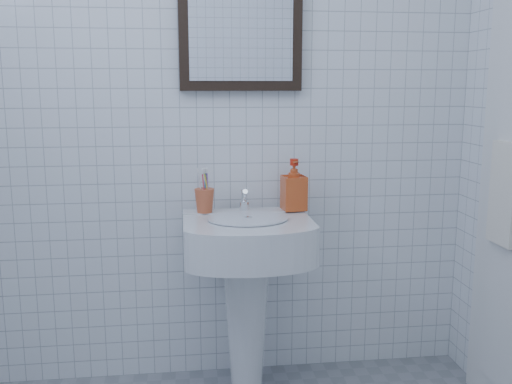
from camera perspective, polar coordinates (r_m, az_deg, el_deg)
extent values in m
cube|color=white|center=(2.39, -4.34, 10.30)|extent=(2.20, 0.02, 2.50)
cone|color=white|center=(2.40, -0.97, -12.79)|extent=(0.19, 0.19, 0.62)
cube|color=white|center=(2.23, -0.87, -4.56)|extent=(0.50, 0.35, 0.15)
cube|color=white|center=(2.35, -1.24, -2.14)|extent=(0.50, 0.09, 0.03)
cylinder|color=white|center=(2.19, -0.80, -2.64)|extent=(0.31, 0.31, 0.01)
cylinder|color=silver|center=(2.32, -1.19, -1.46)|extent=(0.04, 0.04, 0.04)
cylinder|color=silver|center=(2.30, -1.16, -0.36)|extent=(0.02, 0.08, 0.06)
cylinder|color=silver|center=(2.33, -1.24, -0.61)|extent=(0.03, 0.04, 0.07)
imported|color=red|center=(2.34, 3.81, 0.73)|extent=(0.10, 0.10, 0.21)
cube|color=black|center=(2.40, -1.55, 17.51)|extent=(0.50, 0.04, 0.62)
cube|color=white|center=(2.38, -1.50, 17.57)|extent=(0.42, 0.00, 0.54)
cube|color=white|center=(2.28, 23.57, -0.17)|extent=(0.03, 0.16, 0.38)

